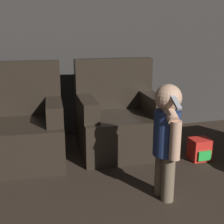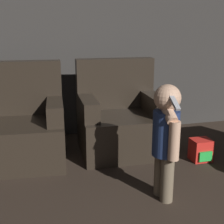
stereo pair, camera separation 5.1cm
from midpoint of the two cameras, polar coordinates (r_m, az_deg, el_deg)
name	(u,v)px [view 1 (the left image)]	position (r m, az deg, el deg)	size (l,w,h in m)	color
wall_back	(71,31)	(3.92, -7.88, 14.40)	(8.40, 0.05, 2.60)	#33302D
armchair_left	(19,129)	(3.35, -17.09, -2.98)	(0.95, 0.85, 1.01)	black
armchair_right	(119,121)	(3.48, 0.85, -1.57)	(0.92, 0.81, 1.01)	black
person_toddler	(167,133)	(2.47, 9.44, -3.88)	(0.21, 0.36, 0.95)	brown
toy_backpack	(200,149)	(3.42, 15.36, -6.62)	(0.20, 0.20, 0.23)	red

